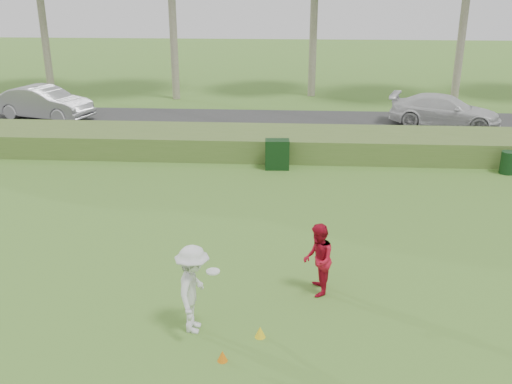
# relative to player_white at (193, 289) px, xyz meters

# --- Properties ---
(ground) EXTENTS (120.00, 120.00, 0.00)m
(ground) POSITION_rel_player_white_xyz_m (0.93, 0.51, -0.92)
(ground) COLOR #417426
(ground) RESTS_ON ground
(reed_strip) EXTENTS (80.00, 3.00, 0.90)m
(reed_strip) POSITION_rel_player_white_xyz_m (0.93, 12.51, -0.47)
(reed_strip) COLOR #4A6A2A
(reed_strip) RESTS_ON ground
(park_road) EXTENTS (80.00, 6.00, 0.06)m
(park_road) POSITION_rel_player_white_xyz_m (0.93, 17.51, -0.89)
(park_road) COLOR #2D2D2D
(park_road) RESTS_ON ground
(player_white) EXTENTS (0.90, 1.21, 1.83)m
(player_white) POSITION_rel_player_white_xyz_m (0.00, 0.00, 0.00)
(player_white) COLOR silver
(player_white) RESTS_ON ground
(player_red) EXTENTS (0.65, 0.82, 1.66)m
(player_red) POSITION_rel_player_white_xyz_m (2.50, 1.60, -0.09)
(player_red) COLOR #AC0E25
(player_red) RESTS_ON ground
(cone_orange) EXTENTS (0.19, 0.19, 0.21)m
(cone_orange) POSITION_rel_player_white_xyz_m (0.68, -0.98, -0.81)
(cone_orange) COLOR orange
(cone_orange) RESTS_ON ground
(cone_yellow) EXTENTS (0.22, 0.22, 0.24)m
(cone_yellow) POSITION_rel_player_white_xyz_m (1.33, -0.18, -0.80)
(cone_yellow) COLOR yellow
(cone_yellow) RESTS_ON ground
(utility_cabinet) EXTENTS (0.91, 0.60, 1.10)m
(utility_cabinet) POSITION_rel_player_white_xyz_m (1.31, 10.57, -0.37)
(utility_cabinet) COLOR black
(utility_cabinet) RESTS_ON ground
(trash_bin) EXTENTS (0.72, 0.72, 0.82)m
(trash_bin) POSITION_rel_player_white_xyz_m (9.68, 10.56, -0.51)
(trash_bin) COLOR black
(trash_bin) RESTS_ON ground
(car_mid) EXTENTS (5.20, 3.00, 1.62)m
(car_mid) POSITION_rel_player_white_xyz_m (-10.56, 17.69, -0.05)
(car_mid) COLOR #B7B6BB
(car_mid) RESTS_ON park_road
(car_right) EXTENTS (5.47, 3.52, 1.48)m
(car_right) POSITION_rel_player_white_xyz_m (9.03, 17.46, -0.12)
(car_right) COLOR silver
(car_right) RESTS_ON park_road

